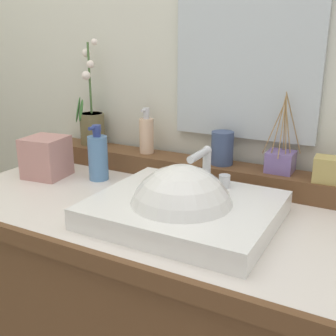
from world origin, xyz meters
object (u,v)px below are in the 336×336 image
object	(u,v)px
lotion_bottle	(98,157)
soap_dispenser	(147,134)
potted_plant	(92,121)
tissue_box	(46,157)
trinket_box	(329,170)
reed_diffuser	(281,160)
tumbler_cup	(222,148)
sink_basin	(183,214)

from	to	relation	value
lotion_bottle	soap_dispenser	bearing A→B (deg)	60.38
potted_plant	tissue_box	bearing A→B (deg)	-93.79
trinket_box	lotion_bottle	bearing A→B (deg)	-171.83
trinket_box	reed_diffuser	bearing A→B (deg)	165.17
potted_plant	tumbler_cup	xyz separation A→B (m)	(0.54, -0.01, -0.03)
soap_dispenser	trinket_box	world-z (taller)	soap_dispenser
soap_dispenser	tumbler_cup	world-z (taller)	soap_dispenser
tumbler_cup	lotion_bottle	bearing A→B (deg)	-157.39
reed_diffuser	tissue_box	size ratio (longest dim) A/B	1.76
potted_plant	tissue_box	xyz separation A→B (m)	(-0.02, -0.23, -0.08)
sink_basin	trinket_box	xyz separation A→B (m)	(0.31, 0.30, 0.08)
tissue_box	tumbler_cup	bearing A→B (deg)	21.52
potted_plant	lotion_bottle	world-z (taller)	potted_plant
potted_plant	sink_basin	bearing A→B (deg)	-31.13
tumbler_cup	soap_dispenser	bearing A→B (deg)	179.23
tissue_box	reed_diffuser	bearing A→B (deg)	17.27
sink_basin	soap_dispenser	bearing A→B (deg)	133.26
tumbler_cup	reed_diffuser	world-z (taller)	reed_diffuser
sink_basin	tissue_box	size ratio (longest dim) A/B	3.36
potted_plant	lotion_bottle	xyz separation A→B (m)	(0.16, -0.17, -0.07)
lotion_bottle	tissue_box	bearing A→B (deg)	-160.90
sink_basin	tumbler_cup	xyz separation A→B (m)	(-0.02, 0.32, 0.10)
soap_dispenser	reed_diffuser	bearing A→B (deg)	0.92
soap_dispenser	tissue_box	xyz separation A→B (m)	(-0.27, -0.22, -0.06)
reed_diffuser	tissue_box	xyz separation A→B (m)	(-0.74, -0.23, -0.03)
potted_plant	lotion_bottle	size ratio (longest dim) A/B	2.09
soap_dispenser	lotion_bottle	xyz separation A→B (m)	(-0.09, -0.16, -0.05)
trinket_box	tumbler_cup	bearing A→B (deg)	173.79
sink_basin	tumbler_cup	world-z (taller)	tumbler_cup
tumbler_cup	tissue_box	distance (m)	0.60
potted_plant	tissue_box	size ratio (longest dim) A/B	2.82
sink_basin	potted_plant	distance (m)	0.66
reed_diffuser	trinket_box	distance (m)	0.14
tumbler_cup	lotion_bottle	xyz separation A→B (m)	(-0.38, -0.16, -0.04)
tissue_box	soap_dispenser	bearing A→B (deg)	39.79
potted_plant	tumbler_cup	distance (m)	0.54
soap_dispenser	tumbler_cup	bearing A→B (deg)	-0.77
trinket_box	lotion_bottle	size ratio (longest dim) A/B	0.43
tumbler_cup	tissue_box	xyz separation A→B (m)	(-0.55, -0.22, -0.05)
tumbler_cup	reed_diffuser	bearing A→B (deg)	3.52
trinket_box	lotion_bottle	xyz separation A→B (m)	(-0.70, -0.14, -0.02)
sink_basin	potted_plant	xyz separation A→B (m)	(-0.56, 0.34, 0.13)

